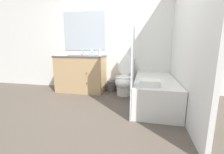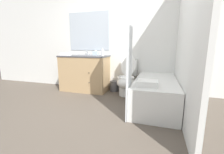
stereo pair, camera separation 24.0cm
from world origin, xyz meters
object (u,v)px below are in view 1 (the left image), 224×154
at_px(hand_towel_folded, 61,54).
at_px(wastebasket, 111,86).
at_px(bathtub, 154,91).
at_px(soap_dispenser, 100,52).
at_px(vanity_cabinet, 81,73).
at_px(bath_towel_folded, 150,83).
at_px(tissue_box, 92,53).
at_px(toilet, 124,79).
at_px(sink_faucet, 84,54).

bearing_deg(hand_towel_folded, wastebasket, 14.74).
height_order(bathtub, soap_dispenser, soap_dispenser).
relative_size(vanity_cabinet, wastebasket, 4.57).
relative_size(vanity_cabinet, bath_towel_folded, 3.80).
relative_size(bathtub, soap_dispenser, 8.78).
relative_size(bathtub, tissue_box, 12.48).
xyz_separation_m(toilet, tissue_box, (-0.84, 0.26, 0.56)).
bearing_deg(sink_faucet, soap_dispenser, -21.88).
bearing_deg(sink_faucet, toilet, -13.99).
xyz_separation_m(wastebasket, soap_dispenser, (-0.25, -0.13, 0.82)).
distance_m(sink_faucet, tissue_box, 0.22).
xyz_separation_m(tissue_box, soap_dispenser, (0.25, -0.18, 0.03)).
relative_size(sink_faucet, tissue_box, 1.11).
height_order(vanity_cabinet, soap_dispenser, soap_dispenser).
height_order(vanity_cabinet, toilet, toilet).
height_order(toilet, bathtub, toilet).
bearing_deg(vanity_cabinet, soap_dispenser, 0.44).
distance_m(hand_towel_folded, bath_towel_folded, 2.20).
distance_m(sink_faucet, hand_towel_folded, 0.55).
relative_size(toilet, bathtub, 0.56).
xyz_separation_m(vanity_cabinet, soap_dispenser, (0.47, 0.00, 0.50)).
bearing_deg(toilet, soap_dispenser, 172.68).
xyz_separation_m(vanity_cabinet, tissue_box, (0.22, 0.18, 0.48)).
relative_size(sink_faucet, bath_towel_folded, 0.47).
distance_m(bathtub, hand_towel_folded, 2.23).
xyz_separation_m(toilet, wastebasket, (-0.34, 0.20, -0.23)).
bearing_deg(hand_towel_folded, tissue_box, 28.92).
xyz_separation_m(toilet, hand_towel_folded, (-1.48, -0.09, 0.54)).
xyz_separation_m(bathtub, hand_towel_folded, (-2.11, 0.34, 0.65)).
xyz_separation_m(toilet, bathtub, (0.63, -0.44, -0.11)).
xyz_separation_m(wastebasket, bath_towel_folded, (0.86, -1.16, 0.40)).
relative_size(wastebasket, soap_dispenser, 1.38).
bearing_deg(toilet, hand_towel_folded, -176.35).
bearing_deg(sink_faucet, hand_towel_folded, -139.04).
xyz_separation_m(hand_towel_folded, bath_towel_folded, (1.99, -0.87, -0.37)).
bearing_deg(vanity_cabinet, wastebasket, 10.34).
bearing_deg(tissue_box, vanity_cabinet, -140.17).
relative_size(hand_towel_folded, bath_towel_folded, 0.80).
xyz_separation_m(bathtub, soap_dispenser, (-1.22, 0.51, 0.70)).
relative_size(sink_faucet, hand_towel_folded, 0.59).
distance_m(sink_faucet, wastebasket, 1.06).
height_order(sink_faucet, wastebasket, sink_faucet).
bearing_deg(bath_towel_folded, toilet, 118.28).
height_order(tissue_box, bath_towel_folded, tissue_box).
relative_size(toilet, bath_towel_folded, 2.97).
distance_m(bathtub, bath_towel_folded, 0.61).
bearing_deg(sink_faucet, vanity_cabinet, -90.00).
bearing_deg(soap_dispenser, wastebasket, 27.03).
height_order(wastebasket, hand_towel_folded, hand_towel_folded).
distance_m(soap_dispenser, hand_towel_folded, 0.90).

